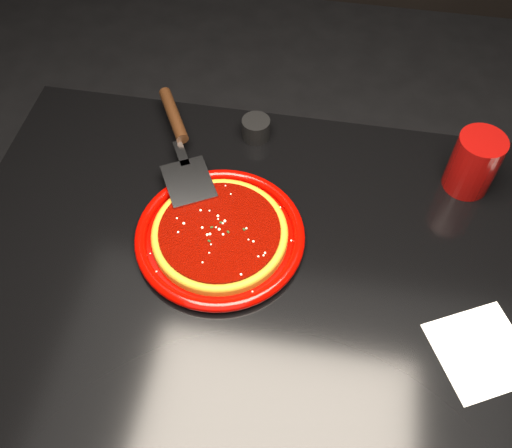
{
  "coord_description": "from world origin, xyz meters",
  "views": [
    {
      "loc": [
        0.03,
        -0.49,
        1.6
      ],
      "look_at": [
        -0.07,
        0.09,
        0.77
      ],
      "focal_mm": 40.0,
      "sensor_mm": 36.0,
      "label": 1
    }
  ],
  "objects_px": {
    "pizza_server": "(181,144)",
    "ramekin": "(256,128)",
    "table": "(280,364)",
    "cup": "(474,163)",
    "plate": "(220,236)"
  },
  "relations": [
    {
      "from": "pizza_server",
      "to": "ramekin",
      "type": "relative_size",
      "value": 6.23
    },
    {
      "from": "ramekin",
      "to": "plate",
      "type": "bearing_deg",
      "value": -94.23
    },
    {
      "from": "pizza_server",
      "to": "ramekin",
      "type": "height_order",
      "value": "pizza_server"
    },
    {
      "from": "table",
      "to": "pizza_server",
      "type": "distance_m",
      "value": 0.54
    },
    {
      "from": "cup",
      "to": "pizza_server",
      "type": "bearing_deg",
      "value": -177.29
    },
    {
      "from": "plate",
      "to": "ramekin",
      "type": "xyz_separation_m",
      "value": [
        0.02,
        0.26,
        0.01
      ]
    },
    {
      "from": "table",
      "to": "pizza_server",
      "type": "xyz_separation_m",
      "value": [
        -0.24,
        0.24,
        0.42
      ]
    },
    {
      "from": "plate",
      "to": "ramekin",
      "type": "bearing_deg",
      "value": 85.77
    },
    {
      "from": "plate",
      "to": "table",
      "type": "bearing_deg",
      "value": -26.09
    },
    {
      "from": "table",
      "to": "plate",
      "type": "distance_m",
      "value": 0.41
    },
    {
      "from": "table",
      "to": "ramekin",
      "type": "distance_m",
      "value": 0.53
    },
    {
      "from": "table",
      "to": "ramekin",
      "type": "bearing_deg",
      "value": 108.84
    },
    {
      "from": "plate",
      "to": "pizza_server",
      "type": "relative_size",
      "value": 0.85
    },
    {
      "from": "table",
      "to": "cup",
      "type": "distance_m",
      "value": 0.6
    },
    {
      "from": "table",
      "to": "cup",
      "type": "xyz_separation_m",
      "value": [
        0.31,
        0.27,
        0.44
      ]
    }
  ]
}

